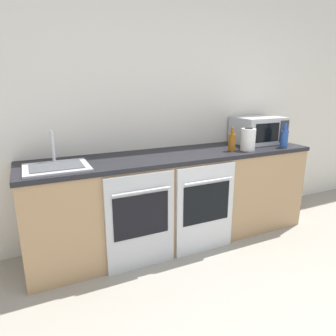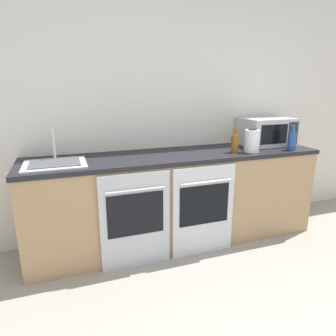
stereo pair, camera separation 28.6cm
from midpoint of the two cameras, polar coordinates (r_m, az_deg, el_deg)
name	(u,v)px [view 2 (the right image)]	position (r m, az deg, el deg)	size (l,w,h in m)	color
wall_back	(165,108)	(3.12, 2.12, 11.28)	(10.00, 0.06, 2.60)	silver
counter_back	(177,198)	(2.99, 4.40, -5.69)	(2.83, 0.65, 0.90)	tan
oven_left	(136,220)	(2.55, -2.97, -10.01)	(0.60, 0.06, 0.84)	#B7BABF
oven_right	(203,210)	(2.78, 9.74, -8.02)	(0.60, 0.06, 0.84)	silver
microwave	(266,131)	(3.48, 20.47, 6.52)	(0.53, 0.39, 0.29)	#B7BABF
bottle_amber	(235,143)	(3.00, 15.28, 4.61)	(0.07, 0.07, 0.23)	#8C5114
bottle_blue	(292,140)	(3.31, 24.86, 4.77)	(0.08, 0.08, 0.24)	#234793
kettle	(252,141)	(3.06, 18.31, 4.92)	(0.14, 0.14, 0.23)	white
sink	(55,163)	(2.55, -17.81, 0.84)	(0.49, 0.41, 0.27)	#B7BABF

